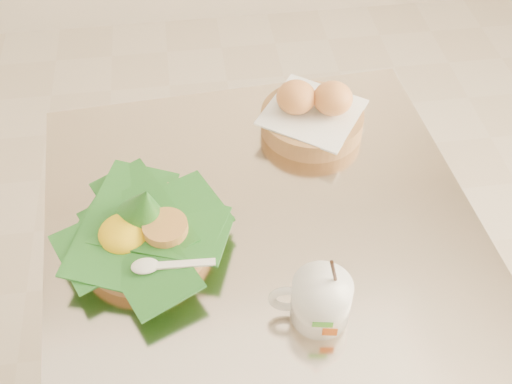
{
  "coord_description": "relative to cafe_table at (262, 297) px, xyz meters",
  "views": [
    {
      "loc": [
        0.07,
        -0.66,
        1.56
      ],
      "look_at": [
        0.16,
        0.01,
        0.82
      ],
      "focal_mm": 45.0,
      "sensor_mm": 36.0,
      "label": 1
    }
  ],
  "objects": [
    {
      "name": "cafe_table",
      "position": [
        0.0,
        0.0,
        0.0
      ],
      "size": [
        0.75,
        0.75,
        0.75
      ],
      "rotation": [
        0.0,
        0.0,
        0.07
      ],
      "color": "gray",
      "rests_on": "floor"
    },
    {
      "name": "rice_basket",
      "position": [
        -0.19,
        -0.02,
        0.26
      ],
      "size": [
        0.26,
        0.26,
        0.13
      ],
      "rotation": [
        0.0,
        0.0,
        0.26
      ],
      "color": "#AE7B4A",
      "rests_on": "cafe_table"
    },
    {
      "name": "bread_basket",
      "position": [
        0.12,
        0.22,
        0.26
      ],
      "size": [
        0.22,
        0.22,
        0.1
      ],
      "rotation": [
        0.0,
        0.0,
        0.18
      ],
      "color": "#AE7B4A",
      "rests_on": "cafe_table"
    },
    {
      "name": "coffee_mug",
      "position": [
        0.05,
        -0.18,
        0.26
      ],
      "size": [
        0.12,
        0.09,
        0.15
      ],
      "rotation": [
        0.0,
        0.0,
        -0.16
      ],
      "color": "white",
      "rests_on": "cafe_table"
    }
  ]
}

